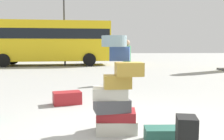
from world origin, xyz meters
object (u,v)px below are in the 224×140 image
(suitcase_tower, at_px, (116,94))
(suitcase_black_foreground_near, at_px, (186,139))
(person_bearded_onlooker, at_px, (127,58))
(suitcase_maroon_foreground_far, at_px, (67,98))
(parked_bus, at_px, (49,40))
(suitcase_teal_right_side, at_px, (168,134))
(lamp_post, at_px, (64,5))

(suitcase_tower, relative_size, suitcase_black_foreground_near, 2.83)
(suitcase_tower, height_order, person_bearded_onlooker, person_bearded_onlooker)
(suitcase_maroon_foreground_far, height_order, parked_bus, parked_bus)
(suitcase_black_foreground_near, distance_m, person_bearded_onlooker, 6.35)
(suitcase_maroon_foreground_far, relative_size, person_bearded_onlooker, 0.41)
(suitcase_maroon_foreground_far, relative_size, suitcase_black_foreground_near, 1.18)
(person_bearded_onlooker, bearing_deg, suitcase_black_foreground_near, 13.74)
(suitcase_black_foreground_near, bearing_deg, parked_bus, 119.07)
(suitcase_teal_right_side, xyz_separation_m, suitcase_black_foreground_near, (0.06, -0.64, 0.18))
(suitcase_tower, relative_size, parked_bus, 0.18)
(suitcase_tower, height_order, suitcase_teal_right_side, suitcase_tower)
(suitcase_tower, bearing_deg, parked_bus, 106.15)
(suitcase_maroon_foreground_far, xyz_separation_m, lamp_post, (-1.83, 11.98, 4.18))
(suitcase_maroon_foreground_far, distance_m, lamp_post, 12.81)
(suitcase_maroon_foreground_far, bearing_deg, suitcase_tower, -79.05)
(person_bearded_onlooker, xyz_separation_m, lamp_post, (-3.65, 8.77, 3.34))
(suitcase_tower, bearing_deg, suitcase_maroon_foreground_far, 118.39)
(suitcase_maroon_foreground_far, height_order, suitcase_teal_right_side, suitcase_maroon_foreground_far)
(suitcase_tower, distance_m, person_bearded_onlooker, 5.31)
(lamp_post, bearing_deg, suitcase_maroon_foreground_far, -81.32)
(suitcase_maroon_foreground_far, bearing_deg, parked_bus, 86.43)
(parked_bus, bearing_deg, suitcase_black_foreground_near, -78.06)
(person_bearded_onlooker, relative_size, lamp_post, 0.25)
(suitcase_black_foreground_near, bearing_deg, suitcase_teal_right_side, 106.22)
(suitcase_teal_right_side, relative_size, person_bearded_onlooker, 0.43)
(suitcase_tower, xyz_separation_m, suitcase_maroon_foreground_far, (-1.10, 2.04, -0.49))
(suitcase_tower, xyz_separation_m, suitcase_teal_right_side, (0.78, -0.43, -0.54))
(parked_bus, bearing_deg, person_bearded_onlooker, -67.49)
(person_bearded_onlooker, distance_m, parked_bus, 10.03)
(suitcase_maroon_foreground_far, relative_size, suitcase_teal_right_side, 0.95)
(suitcase_maroon_foreground_far, bearing_deg, suitcase_teal_right_side, -70.08)
(suitcase_tower, xyz_separation_m, lamp_post, (-2.93, 14.02, 3.68))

